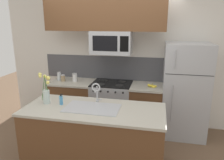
{
  "coord_description": "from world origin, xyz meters",
  "views": [
    {
      "loc": [
        0.86,
        -3.05,
        2.09
      ],
      "look_at": [
        0.14,
        0.27,
        1.16
      ],
      "focal_mm": 35.0,
      "sensor_mm": 36.0,
      "label": 1
    }
  ],
  "objects_px": {
    "stove_range": "(112,105)",
    "storage_jar_short": "(75,77)",
    "banana_bunch": "(152,86)",
    "flower_vase": "(46,94)",
    "storage_jar_tall": "(59,76)",
    "sink_faucet": "(96,90)",
    "storage_jar_medium": "(63,78)",
    "dish_soap_bottle": "(61,100)",
    "refrigerator": "(185,90)",
    "microwave": "(111,42)"
  },
  "relations": [
    {
      "from": "stove_range",
      "to": "flower_vase",
      "type": "height_order",
      "value": "flower_vase"
    },
    {
      "from": "banana_bunch",
      "to": "flower_vase",
      "type": "height_order",
      "value": "flower_vase"
    },
    {
      "from": "storage_jar_medium",
      "to": "flower_vase",
      "type": "bearing_deg",
      "value": -76.9
    },
    {
      "from": "storage_jar_medium",
      "to": "microwave",
      "type": "bearing_deg",
      "value": 0.24
    },
    {
      "from": "sink_faucet",
      "to": "dish_soap_bottle",
      "type": "distance_m",
      "value": 0.53
    },
    {
      "from": "dish_soap_bottle",
      "to": "flower_vase",
      "type": "xyz_separation_m",
      "value": [
        -0.24,
        0.01,
        0.08
      ]
    },
    {
      "from": "flower_vase",
      "to": "microwave",
      "type": "bearing_deg",
      "value": 58.61
    },
    {
      "from": "storage_jar_medium",
      "to": "flower_vase",
      "type": "distance_m",
      "value": 1.21
    },
    {
      "from": "microwave",
      "to": "flower_vase",
      "type": "distance_m",
      "value": 1.53
    },
    {
      "from": "refrigerator",
      "to": "dish_soap_bottle",
      "type": "distance_m",
      "value": 2.22
    },
    {
      "from": "storage_jar_short",
      "to": "stove_range",
      "type": "bearing_deg",
      "value": -1.02
    },
    {
      "from": "storage_jar_tall",
      "to": "sink_faucet",
      "type": "distance_m",
      "value": 1.53
    },
    {
      "from": "sink_faucet",
      "to": "dish_soap_bottle",
      "type": "relative_size",
      "value": 1.85
    },
    {
      "from": "sink_faucet",
      "to": "flower_vase",
      "type": "height_order",
      "value": "flower_vase"
    },
    {
      "from": "storage_jar_tall",
      "to": "banana_bunch",
      "type": "xyz_separation_m",
      "value": [
        1.87,
        -0.09,
        -0.06
      ]
    },
    {
      "from": "banana_bunch",
      "to": "flower_vase",
      "type": "xyz_separation_m",
      "value": [
        -1.49,
        -1.14,
        0.13
      ]
    },
    {
      "from": "refrigerator",
      "to": "stove_range",
      "type": "bearing_deg",
      "value": -179.16
    },
    {
      "from": "refrigerator",
      "to": "dish_soap_bottle",
      "type": "relative_size",
      "value": 10.41
    },
    {
      "from": "stove_range",
      "to": "sink_faucet",
      "type": "distance_m",
      "value": 1.22
    },
    {
      "from": "storage_jar_medium",
      "to": "flower_vase",
      "type": "height_order",
      "value": "flower_vase"
    },
    {
      "from": "banana_bunch",
      "to": "dish_soap_bottle",
      "type": "bearing_deg",
      "value": -137.52
    },
    {
      "from": "stove_range",
      "to": "storage_jar_short",
      "type": "bearing_deg",
      "value": 178.98
    },
    {
      "from": "dish_soap_bottle",
      "to": "stove_range",
      "type": "bearing_deg",
      "value": 68.16
    },
    {
      "from": "refrigerator",
      "to": "sink_faucet",
      "type": "height_order",
      "value": "refrigerator"
    },
    {
      "from": "microwave",
      "to": "storage_jar_short",
      "type": "relative_size",
      "value": 4.54
    },
    {
      "from": "microwave",
      "to": "sink_faucet",
      "type": "relative_size",
      "value": 2.43
    },
    {
      "from": "stove_range",
      "to": "banana_bunch",
      "type": "relative_size",
      "value": 4.9
    },
    {
      "from": "microwave",
      "to": "banana_bunch",
      "type": "xyz_separation_m",
      "value": [
        0.77,
        -0.04,
        -0.77
      ]
    },
    {
      "from": "stove_range",
      "to": "storage_jar_short",
      "type": "relative_size",
      "value": 5.67
    },
    {
      "from": "stove_range",
      "to": "storage_jar_short",
      "type": "height_order",
      "value": "storage_jar_short"
    },
    {
      "from": "storage_jar_short",
      "to": "storage_jar_tall",
      "type": "bearing_deg",
      "value": 177.01
    },
    {
      "from": "refrigerator",
      "to": "sink_faucet",
      "type": "xyz_separation_m",
      "value": [
        -1.36,
        -1.05,
        0.25
      ]
    },
    {
      "from": "stove_range",
      "to": "storage_jar_medium",
      "type": "bearing_deg",
      "value": -178.55
    },
    {
      "from": "refrigerator",
      "to": "flower_vase",
      "type": "xyz_separation_m",
      "value": [
        -2.08,
        -1.22,
        0.2
      ]
    },
    {
      "from": "storage_jar_medium",
      "to": "dish_soap_bottle",
      "type": "relative_size",
      "value": 0.79
    },
    {
      "from": "banana_bunch",
      "to": "storage_jar_short",
      "type": "bearing_deg",
      "value": 177.2
    },
    {
      "from": "banana_bunch",
      "to": "storage_jar_medium",
      "type": "bearing_deg",
      "value": 178.82
    },
    {
      "from": "storage_jar_short",
      "to": "refrigerator",
      "type": "bearing_deg",
      "value": 0.18
    },
    {
      "from": "dish_soap_bottle",
      "to": "flower_vase",
      "type": "height_order",
      "value": "flower_vase"
    },
    {
      "from": "stove_range",
      "to": "storage_jar_short",
      "type": "distance_m",
      "value": 0.93
    },
    {
      "from": "stove_range",
      "to": "microwave",
      "type": "distance_m",
      "value": 1.24
    },
    {
      "from": "stove_range",
      "to": "banana_bunch",
      "type": "xyz_separation_m",
      "value": [
        0.77,
        -0.06,
        0.47
      ]
    },
    {
      "from": "refrigerator",
      "to": "storage_jar_medium",
      "type": "distance_m",
      "value": 2.36
    },
    {
      "from": "storage_jar_tall",
      "to": "sink_faucet",
      "type": "bearing_deg",
      "value": -44.18
    },
    {
      "from": "dish_soap_bottle",
      "to": "microwave",
      "type": "bearing_deg",
      "value": 67.81
    },
    {
      "from": "stove_range",
      "to": "storage_jar_tall",
      "type": "height_order",
      "value": "storage_jar_tall"
    },
    {
      "from": "refrigerator",
      "to": "storage_jar_tall",
      "type": "xyz_separation_m",
      "value": [
        -2.46,
        0.01,
        0.13
      ]
    },
    {
      "from": "sink_faucet",
      "to": "flower_vase",
      "type": "xyz_separation_m",
      "value": [
        -0.71,
        -0.17,
        -0.05
      ]
    },
    {
      "from": "storage_jar_short",
      "to": "banana_bunch",
      "type": "bearing_deg",
      "value": -2.8
    },
    {
      "from": "sink_faucet",
      "to": "flower_vase",
      "type": "distance_m",
      "value": 0.74
    }
  ]
}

